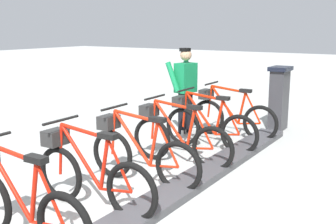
# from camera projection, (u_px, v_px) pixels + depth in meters

# --- Properties ---
(payment_kiosk) EXTENTS (0.36, 0.52, 1.28)m
(payment_kiosk) POSITION_uv_depth(u_px,v_px,m) (279.00, 97.00, 8.24)
(payment_kiosk) COLOR #38383D
(payment_kiosk) RESTS_ON ground
(bike_docked_0) EXTENTS (1.72, 0.54, 1.02)m
(bike_docked_0) POSITION_uv_depth(u_px,v_px,m) (230.00, 115.00, 7.71)
(bike_docked_0) COLOR black
(bike_docked_0) RESTS_ON ground
(bike_docked_1) EXTENTS (1.72, 0.54, 1.02)m
(bike_docked_1) POSITION_uv_depth(u_px,v_px,m) (206.00, 125.00, 6.94)
(bike_docked_1) COLOR black
(bike_docked_1) RESTS_ON ground
(bike_docked_2) EXTENTS (1.72, 0.54, 1.02)m
(bike_docked_2) POSITION_uv_depth(u_px,v_px,m) (177.00, 137.00, 6.17)
(bike_docked_2) COLOR black
(bike_docked_2) RESTS_ON ground
(bike_docked_3) EXTENTS (1.72, 0.54, 1.02)m
(bike_docked_3) POSITION_uv_depth(u_px,v_px,m) (139.00, 153.00, 5.40)
(bike_docked_3) COLOR black
(bike_docked_3) RESTS_ON ground
(bike_docked_4) EXTENTS (1.72, 0.54, 1.02)m
(bike_docked_4) POSITION_uv_depth(u_px,v_px,m) (89.00, 173.00, 4.63)
(bike_docked_4) COLOR black
(bike_docked_4) RESTS_ON ground
(bike_docked_5) EXTENTS (1.72, 0.54, 1.02)m
(bike_docked_5) POSITION_uv_depth(u_px,v_px,m) (18.00, 203.00, 3.86)
(bike_docked_5) COLOR black
(bike_docked_5) RESTS_ON ground
(worker_near_rack) EXTENTS (0.53, 0.67, 1.66)m
(worker_near_rack) POSITION_uv_depth(u_px,v_px,m) (185.00, 88.00, 7.87)
(worker_near_rack) COLOR white
(worker_near_rack) RESTS_ON ground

